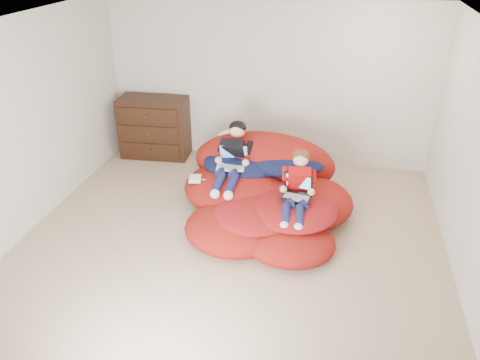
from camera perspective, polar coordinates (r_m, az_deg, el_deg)
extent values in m
cube|color=tan|center=(5.69, -1.23, -8.87)|extent=(5.10, 5.10, 0.25)
cube|color=beige|center=(7.31, 3.39, 11.75)|extent=(5.10, 0.02, 2.50)
cube|color=beige|center=(3.01, -13.27, -15.78)|extent=(5.10, 0.02, 2.50)
cube|color=beige|center=(6.06, -25.23, 5.59)|extent=(0.02, 5.10, 2.50)
cube|color=white|center=(4.62, -1.58, 18.25)|extent=(5.10, 5.10, 0.02)
cube|color=black|center=(7.76, -10.33, 6.38)|extent=(1.12, 0.62, 0.98)
cube|color=black|center=(7.64, -10.92, 3.57)|extent=(0.97, 0.09, 0.23)
cylinder|color=#4C3F26|center=(7.62, -10.97, 3.51)|extent=(0.03, 0.06, 0.03)
cube|color=black|center=(7.52, -11.12, 5.60)|extent=(0.97, 0.09, 0.23)
cylinder|color=#4C3F26|center=(7.51, -11.17, 5.54)|extent=(0.03, 0.06, 0.03)
cube|color=black|center=(7.42, -11.32, 7.68)|extent=(0.97, 0.09, 0.23)
cylinder|color=#4C3F26|center=(7.40, -11.38, 7.63)|extent=(0.03, 0.06, 0.03)
ellipsoid|color=#9E1811|center=(6.35, -0.13, -0.93)|extent=(1.50, 1.34, 0.54)
ellipsoid|color=#9E1811|center=(6.13, 7.72, -2.55)|extent=(1.29, 1.25, 0.46)
ellipsoid|color=#9E1811|center=(5.83, 2.82, -4.30)|extent=(1.34, 1.07, 0.43)
ellipsoid|color=#9E1811|center=(5.65, -0.62, -5.87)|extent=(1.23, 1.12, 0.41)
ellipsoid|color=#9E1811|center=(5.48, 6.07, -7.42)|extent=(1.07, 0.97, 0.35)
ellipsoid|color=#9E1811|center=(6.63, 2.92, 2.12)|extent=(2.00, 0.89, 0.89)
ellipsoid|color=#11173D|center=(6.43, 0.24, 2.08)|extent=(1.08, 0.88, 0.27)
ellipsoid|color=#11173D|center=(6.39, 5.31, 2.17)|extent=(1.11, 0.78, 0.27)
ellipsoid|color=maroon|center=(5.67, 6.54, -3.56)|extent=(1.06, 1.06, 0.19)
ellipsoid|color=maroon|center=(5.60, 1.64, -4.32)|extent=(0.99, 0.89, 0.18)
ellipsoid|color=white|center=(6.83, -1.07, 4.98)|extent=(0.44, 0.28, 0.28)
cube|color=black|center=(6.32, -0.59, 3.41)|extent=(0.33, 0.40, 0.45)
sphere|color=#DFAB88|center=(6.32, -0.34, 6.05)|extent=(0.21, 0.21, 0.21)
ellipsoid|color=black|center=(6.33, -0.29, 6.44)|extent=(0.23, 0.22, 0.18)
cylinder|color=#151841|center=(6.16, -1.95, 1.11)|extent=(0.17, 0.35, 0.19)
cylinder|color=#151841|center=(5.92, -2.65, -0.43)|extent=(0.14, 0.33, 0.22)
sphere|color=white|center=(5.80, -3.08, -1.71)|extent=(0.12, 0.12, 0.12)
cylinder|color=#151841|center=(6.12, -0.39, 0.95)|extent=(0.17, 0.35, 0.19)
cylinder|color=#151841|center=(5.88, -1.04, -0.60)|extent=(0.14, 0.33, 0.22)
sphere|color=white|center=(5.76, -1.43, -1.90)|extent=(0.12, 0.12, 0.12)
cube|color=#B20F0F|center=(5.74, 7.18, -0.15)|extent=(0.31, 0.33, 0.42)
sphere|color=#DFAB88|center=(5.70, 7.42, 2.53)|extent=(0.19, 0.19, 0.19)
ellipsoid|color=#533016|center=(5.71, 7.47, 2.93)|extent=(0.21, 0.20, 0.16)
cylinder|color=#151841|center=(5.63, 6.05, -2.56)|extent=(0.17, 0.32, 0.17)
cylinder|color=#151841|center=(5.41, 5.67, -4.24)|extent=(0.14, 0.31, 0.20)
sphere|color=white|center=(5.30, 5.42, -5.62)|extent=(0.11, 0.11, 0.11)
cylinder|color=#151841|center=(5.62, 7.63, -2.72)|extent=(0.17, 0.32, 0.17)
cylinder|color=#151841|center=(5.40, 7.32, -4.42)|extent=(0.14, 0.31, 0.20)
sphere|color=white|center=(5.29, 7.11, -5.81)|extent=(0.11, 0.11, 0.11)
cube|color=silver|center=(6.12, -1.15, 1.63)|extent=(0.39, 0.30, 0.01)
cube|color=gray|center=(6.11, -1.18, 1.65)|extent=(0.32, 0.18, 0.00)
cube|color=silver|center=(6.22, -0.78, 3.35)|extent=(0.37, 0.16, 0.23)
cube|color=#3972C3|center=(6.22, -0.79, 3.35)|extent=(0.33, 0.13, 0.19)
cube|color=black|center=(5.60, 6.89, -2.06)|extent=(0.39, 0.30, 0.01)
cube|color=gray|center=(5.59, 6.88, -2.04)|extent=(0.32, 0.19, 0.00)
cube|color=black|center=(5.68, 7.13, -0.20)|extent=(0.36, 0.14, 0.24)
cube|color=teal|center=(5.67, 7.12, -0.22)|extent=(0.31, 0.11, 0.19)
cube|color=silver|center=(6.18, -5.48, 0.17)|extent=(0.18, 0.18, 0.06)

